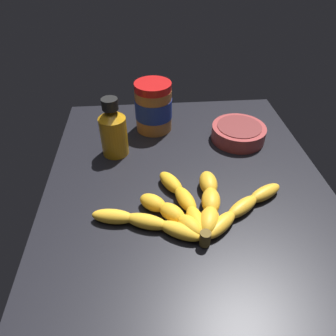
{
  "coord_description": "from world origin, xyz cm",
  "views": [
    {
      "loc": [
        46.42,
        -8.33,
        45.52
      ],
      "look_at": [
        -2.83,
        -4.24,
        4.91
      ],
      "focal_mm": 32.71,
      "sensor_mm": 36.0,
      "label": 1
    }
  ],
  "objects": [
    {
      "name": "peanut_butter_jar",
      "position": [
        -26.65,
        -6.14,
        6.51
      ],
      "size": [
        9.85,
        9.85,
        13.26
      ],
      "color": "#9E602D",
      "rests_on": "ground_plane"
    },
    {
      "name": "banana_bunch",
      "position": [
        5.92,
        -0.16,
        1.6
      ],
      "size": [
        20.31,
        39.57,
        3.73
      ],
      "color": "gold",
      "rests_on": "ground_plane"
    },
    {
      "name": "ground_plane",
      "position": [
        0.0,
        0.0,
        -1.82
      ],
      "size": [
        82.13,
        61.93,
        3.64
      ],
      "primitive_type": "cube",
      "color": "black"
    },
    {
      "name": "small_bowl",
      "position": [
        -19.32,
        15.56,
        2.07
      ],
      "size": [
        13.88,
        13.88,
        4.05
      ],
      "color": "#993838",
      "rests_on": "ground_plane"
    },
    {
      "name": "honey_bottle",
      "position": [
        -15.99,
        -16.17,
        6.54
      ],
      "size": [
        6.45,
        6.45,
        14.64
      ],
      "color": "#C78614",
      "rests_on": "ground_plane"
    }
  ]
}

